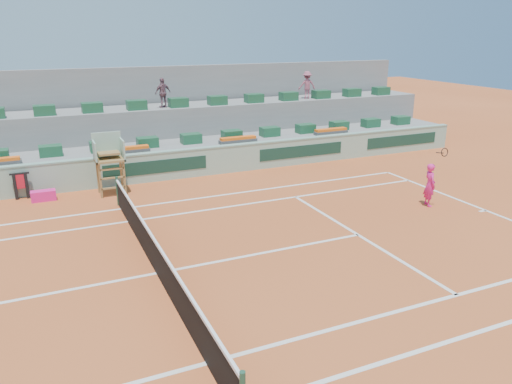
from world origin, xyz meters
The scene contains 16 objects.
ground centered at (0.00, 0.00, 0.00)m, with size 90.00×90.00×0.00m, color #AA4920.
seating_tier_lower centered at (0.00, 10.70, 0.60)m, with size 36.00×4.00×1.20m, color gray.
seating_tier_upper centered at (0.00, 12.30, 1.30)m, with size 36.00×2.40×2.60m, color gray.
stadium_back_wall centered at (0.00, 13.90, 2.20)m, with size 36.00×0.40×4.40m, color gray.
player_bag centered at (-2.50, 7.63, 0.20)m, with size 0.89×0.39×0.39m, color #F31F83.
spectator_mid centered at (3.31, 11.85, 3.31)m, with size 0.83×0.34×1.41m, color #734D59.
spectator_right centered at (11.22, 11.92, 3.33)m, with size 0.94×0.54×1.46m, color #9A4D5F.
court_lines centered at (0.00, 0.00, 0.01)m, with size 23.89×11.09×0.01m.
tennis_net centered at (0.00, 0.00, 0.53)m, with size 0.10×11.97×1.10m.
advertising_hoarding centered at (0.02, 8.50, 0.63)m, with size 36.00×0.34×1.26m.
umpire_chair centered at (0.00, 7.50, 1.54)m, with size 1.10×0.90×2.40m.
seat_row_lower centered at (0.00, 9.80, 1.42)m, with size 32.90×0.60×0.44m.
seat_row_upper centered at (0.00, 11.70, 2.82)m, with size 32.90×0.60×0.44m.
flower_planters centered at (-1.50, 9.00, 1.33)m, with size 26.80×0.36×0.28m.
towel_rack centered at (-3.23, 8.19, 0.60)m, with size 0.69×0.11×1.03m.
tennis_player centered at (10.37, 1.28, 0.80)m, with size 0.53×0.89×2.28m.
Camera 1 is at (-2.45, -11.93, 6.13)m, focal length 35.00 mm.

